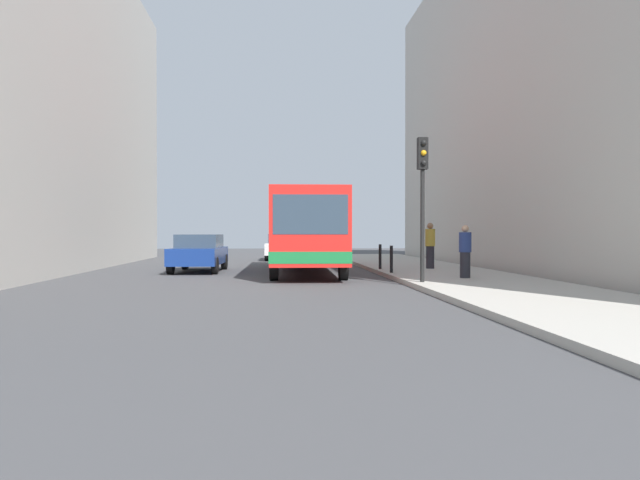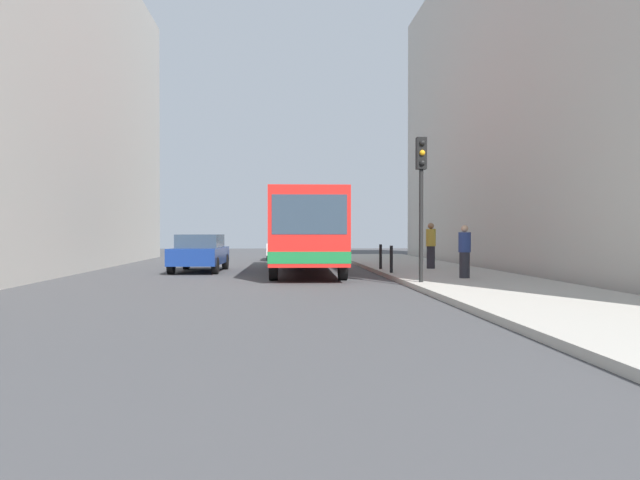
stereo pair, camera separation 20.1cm
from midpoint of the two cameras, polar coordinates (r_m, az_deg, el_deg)
The scene contains 11 objects.
ground_plane at distance 19.76m, azimuth -2.17°, elevation -3.82°, with size 80.00×80.00×0.00m, color #424244.
sidewalk at distance 20.64m, azimuth 13.02°, elevation -3.44°, with size 4.40×40.00×0.15m, color #ADA89E.
building_right at distance 27.26m, azimuth 23.19°, elevation 13.23°, with size 7.00×32.00×14.99m, color #BCB7AD.
bus at distance 23.98m, azimuth -1.09°, elevation 1.10°, with size 2.81×11.08×3.00m.
car_beside_bus at distance 24.82m, azimuth -10.85°, elevation -1.10°, with size 2.00×4.47×1.48m.
car_behind_bus at distance 34.95m, azimuth -3.04°, elevation -0.56°, with size 2.12×4.52×1.48m.
traffic_light at distance 17.69m, azimuth 9.71°, elevation 5.38°, with size 0.28×0.33×4.10m.
bollard_near at distance 21.57m, azimuth 6.91°, elevation -1.78°, with size 0.11×0.11×0.95m, color black.
bollard_mid at distance 23.77m, azimuth 5.89°, elevation -1.55°, with size 0.11×0.11×0.95m, color black.
pedestrian_near_signal at distance 19.50m, azimuth 13.57°, elevation -1.07°, with size 0.38×0.38×1.64m.
pedestrian_mid_sidewalk at distance 24.36m, azimuth 10.49°, elevation -0.51°, with size 0.38×0.38×1.79m.
Camera 2 is at (-0.51, -19.69, 1.56)m, focal length 34.46 mm.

